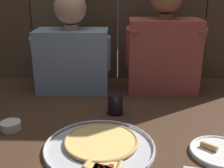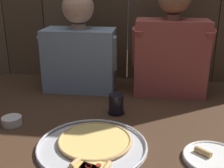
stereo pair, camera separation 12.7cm
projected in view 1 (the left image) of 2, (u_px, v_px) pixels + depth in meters
name	position (u px, v px, depth m)	size (l,w,h in m)	color
ground_plane	(116.00, 131.00, 1.24)	(3.20, 3.20, 0.00)	#422B1C
pizza_tray	(99.00, 145.00, 1.11)	(0.43, 0.43, 0.03)	silver
dinner_plate	(218.00, 152.00, 1.07)	(0.22, 0.22, 0.03)	white
drinking_glass	(114.00, 104.00, 1.39)	(0.08, 0.08, 0.10)	black
dipping_bowl	(10.00, 126.00, 1.24)	(0.09, 0.09, 0.04)	white
diner_left	(71.00, 48.00, 1.63)	(0.44, 0.21, 0.57)	#849EB7
diner_right	(163.00, 43.00, 1.61)	(0.43, 0.22, 0.63)	#AD4C47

